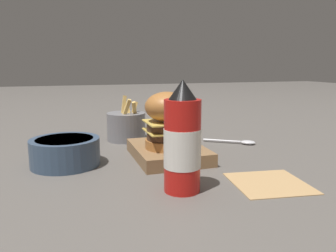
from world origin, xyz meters
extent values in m
plane|color=#5B5651|center=(0.00, 0.00, 0.00)|extent=(6.00, 6.00, 0.00)
cube|color=olive|center=(-0.03, 0.02, 0.02)|extent=(0.22, 0.17, 0.03)
cylinder|color=#AD6B33|center=(-0.05, 0.02, 0.04)|extent=(0.11, 0.11, 0.02)
cylinder|color=#4C3323|center=(-0.05, 0.02, 0.06)|extent=(0.10, 0.10, 0.02)
cube|color=#EAC656|center=(-0.05, 0.02, 0.07)|extent=(0.10, 0.10, 0.00)
cylinder|color=#4C3323|center=(-0.05, 0.02, 0.08)|extent=(0.10, 0.10, 0.02)
cube|color=#EAC656|center=(-0.05, 0.02, 0.09)|extent=(0.10, 0.10, 0.00)
ellipsoid|color=#AD6B33|center=(-0.05, 0.02, 0.13)|extent=(0.11, 0.11, 0.07)
cylinder|color=red|center=(-0.24, 0.06, 0.08)|extent=(0.07, 0.07, 0.17)
cylinder|color=white|center=(-0.24, 0.06, 0.08)|extent=(0.07, 0.07, 0.07)
cone|color=black|center=(-0.24, 0.06, 0.19)|extent=(0.05, 0.05, 0.04)
cylinder|color=slate|center=(0.20, 0.08, 0.04)|extent=(0.12, 0.12, 0.08)
cube|color=#E5B760|center=(0.17, 0.08, 0.09)|extent=(0.03, 0.03, 0.08)
cube|color=#E5B760|center=(0.20, 0.09, 0.09)|extent=(0.02, 0.02, 0.09)
cube|color=#E5B760|center=(0.19, 0.07, 0.08)|extent=(0.03, 0.02, 0.06)
cube|color=#E5B760|center=(0.20, 0.05, 0.08)|extent=(0.02, 0.03, 0.07)
cube|color=#E5B760|center=(0.18, 0.05, 0.09)|extent=(0.03, 0.02, 0.07)
cylinder|color=#384C66|center=(-0.02, 0.26, 0.03)|extent=(0.16, 0.16, 0.06)
cylinder|color=beige|center=(-0.02, 0.26, 0.06)|extent=(0.13, 0.13, 0.01)
cylinder|color=silver|center=(0.07, -0.19, 0.01)|extent=(0.07, 0.10, 0.01)
ellipsoid|color=silver|center=(0.03, -0.25, 0.01)|extent=(0.05, 0.05, 0.01)
cylinder|color=#B21E14|center=(0.10, 0.22, 0.00)|extent=(0.05, 0.05, 0.00)
cube|color=tan|center=(-0.26, -0.12, 0.00)|extent=(0.16, 0.16, 0.00)
camera|label=1|loc=(-0.78, 0.26, 0.23)|focal=35.00mm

